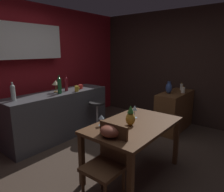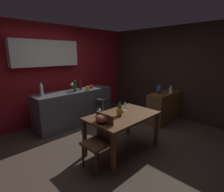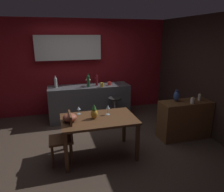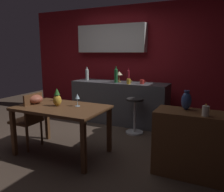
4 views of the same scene
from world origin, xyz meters
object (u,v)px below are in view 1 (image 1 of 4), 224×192
Objects in this scene: bar_stool at (97,117)px; cup_red at (81,87)px; wine_glass_right at (101,117)px; cup_mustard at (77,89)px; pillar_candle_short at (183,90)px; fruit_bowl at (111,130)px; counter_lamp at (56,83)px; pillar_candle_tall at (181,87)px; pineapple_centerpiece at (130,117)px; vase_ceramic_blue at (169,88)px; wine_bottle_green at (59,85)px; wine_bottle_clear at (13,92)px; wine_bottle_ruby at (66,84)px; sideboard_cabinet at (174,111)px; wine_glass_left at (135,108)px; chair_near_window at (107,161)px; dining_table at (134,130)px.

cup_red reaches higher than bar_stool.
wine_glass_right is 1.52m from cup_mustard.
bar_stool is at bearing 136.03° from pillar_candle_short.
fruit_bowl is 1.98m from counter_lamp.
pillar_candle_tall is (1.56, -1.12, 0.53)m from bar_stool.
vase_ceramic_blue reaches higher than pineapple_centerpiece.
wine_bottle_clear is (-0.80, 0.14, -0.02)m from wine_bottle_green.
wine_bottle_clear reaches higher than pillar_candle_tall.
pineapple_centerpiece is 1.09× the size of vase_ceramic_blue.
wine_bottle_clear is 2.46× the size of cup_red.
wine_bottle_ruby is at bearing 132.20° from vase_ceramic_blue.
wine_bottle_ruby is 1.34× the size of counter_lamp.
sideboard_cabinet is 3.67× the size of wine_bottle_clear.
sideboard_cabinet is at bearing 4.95° from fruit_bowl.
fruit_bowl is 1.89m from wine_bottle_clear.
counter_lamp is 2.70m from pillar_candle_tall.
wine_glass_left is at bearing -174.27° from vase_ceramic_blue.
wine_bottle_green reaches higher than vase_ceramic_blue.
counter_lamp is at bearing 170.84° from wine_bottle_ruby.
wine_bottle_clear is at bearing 150.55° from pillar_candle_tall.
bar_stool is at bearing 138.34° from sideboard_cabinet.
wine_glass_left is at bearing -177.47° from sideboard_cabinet.
pineapple_centerpiece is (0.24, -0.29, 0.00)m from wine_glass_right.
wine_glass_right is at bearing -106.60° from wine_bottle_green.
wine_glass_right is 0.55× the size of pineapple_centerpiece.
sideboard_cabinet is 2.08m from cup_red.
bar_stool is 1.06m from counter_lamp.
vase_ceramic_blue reaches higher than chair_near_window.
pillar_candle_tall is (2.04, 0.07, 0.01)m from wine_glass_left.
wine_glass_right reaches higher than bar_stool.
fruit_bowl is 2.76m from pillar_candle_tall.
bar_stool is at bearing 67.96° from wine_glass_left.
chair_near_window is at bearing -122.24° from cup_mustard.
pineapple_centerpiece is 1.73m from wine_bottle_green.
wine_glass_left is at bearing -177.95° from pillar_candle_tall.
vase_ceramic_blue is (1.05, -1.03, 0.57)m from bar_stool.
fruit_bowl is at bearing -123.57° from cup_red.
wine_bottle_ruby is (0.34, 1.81, 0.40)m from dining_table.
cup_red is at bearing 135.22° from pillar_candle_tall.
sideboard_cabinet is 3.23× the size of wine_bottle_green.
wine_bottle_ruby is (0.85, 1.83, 0.24)m from fruit_bowl.
sideboard_cabinet is 6.55× the size of pillar_candle_tall.
chair_near_window is at bearing -112.21° from wine_bottle_green.
wine_bottle_clear is at bearing 92.38° from chair_near_window.
chair_near_window is at bearing -175.11° from pillar_candle_tall.
pillar_candle_tall is at bearing -35.38° from wine_bottle_green.
vase_ceramic_blue is at bearing -45.80° from cup_mustard.
dining_table is 11.57× the size of cup_mustard.
wine_glass_right is 2.31m from pillar_candle_short.
bar_stool is 0.71m from cup_mustard.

